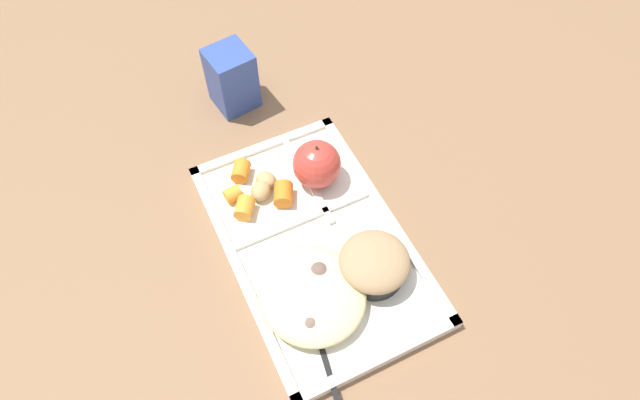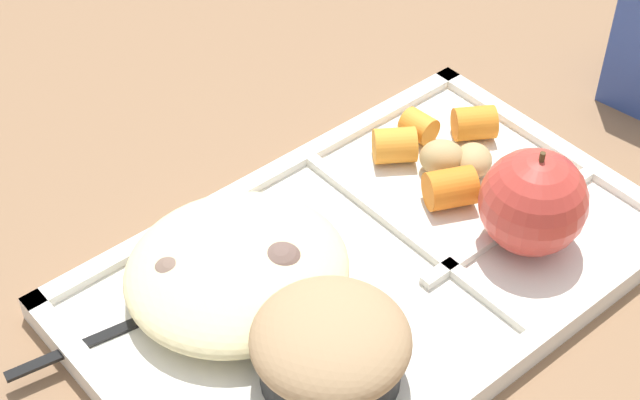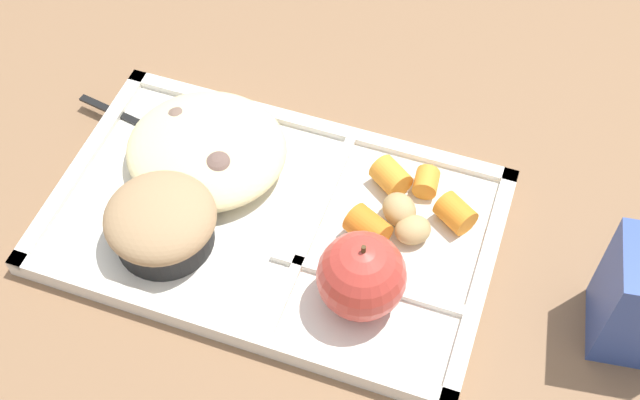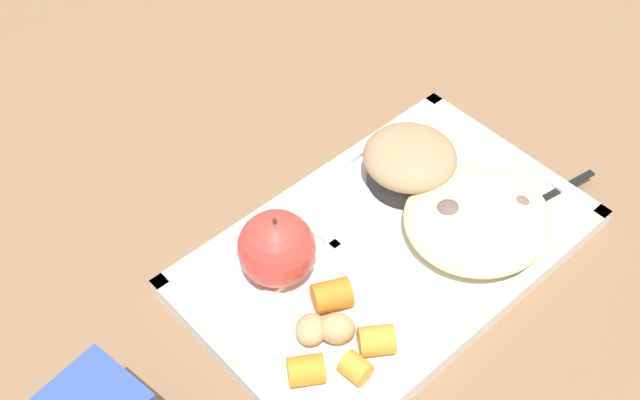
{
  "view_description": "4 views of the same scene",
  "coord_description": "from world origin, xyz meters",
  "px_view_note": "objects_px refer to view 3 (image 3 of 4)",
  "views": [
    {
      "loc": [
        0.34,
        -0.16,
        0.69
      ],
      "look_at": [
        -0.03,
        0.02,
        0.06
      ],
      "focal_mm": 31.44,
      "sensor_mm": 36.0,
      "label": 1
    },
    {
      "loc": [
        0.31,
        0.32,
        0.49
      ],
      "look_at": [
        0.02,
        -0.03,
        0.06
      ],
      "focal_mm": 56.8,
      "sensor_mm": 36.0,
      "label": 2
    },
    {
      "loc": [
        -0.17,
        0.37,
        0.61
      ],
      "look_at": [
        -0.04,
        -0.01,
        0.04
      ],
      "focal_mm": 47.36,
      "sensor_mm": 36.0,
      "label": 3
    },
    {
      "loc": [
        -0.36,
        -0.3,
        0.62
      ],
      "look_at": [
        -0.04,
        0.05,
        0.07
      ],
      "focal_mm": 45.79,
      "sensor_mm": 36.0,
      "label": 4
    }
  ],
  "objects_px": {
    "lunch_tray": "(274,223)",
    "green_apple": "(361,276)",
    "plastic_fork": "(165,135)",
    "bran_muffin": "(161,222)"
  },
  "relations": [
    {
      "from": "lunch_tray",
      "to": "plastic_fork",
      "type": "distance_m",
      "value": 0.14
    },
    {
      "from": "lunch_tray",
      "to": "green_apple",
      "type": "distance_m",
      "value": 0.11
    },
    {
      "from": "lunch_tray",
      "to": "green_apple",
      "type": "bearing_deg",
      "value": 152.2
    },
    {
      "from": "lunch_tray",
      "to": "plastic_fork",
      "type": "xyz_separation_m",
      "value": [
        0.13,
        -0.05,
        0.01
      ]
    },
    {
      "from": "plastic_fork",
      "to": "lunch_tray",
      "type": "bearing_deg",
      "value": 156.92
    },
    {
      "from": "bran_muffin",
      "to": "plastic_fork",
      "type": "bearing_deg",
      "value": -63.98
    },
    {
      "from": "green_apple",
      "to": "bran_muffin",
      "type": "xyz_separation_m",
      "value": [
        0.17,
        -0.0,
        -0.01
      ]
    },
    {
      "from": "lunch_tray",
      "to": "bran_muffin",
      "type": "height_order",
      "value": "bran_muffin"
    },
    {
      "from": "bran_muffin",
      "to": "lunch_tray",
      "type": "bearing_deg",
      "value": -147.84
    },
    {
      "from": "green_apple",
      "to": "plastic_fork",
      "type": "xyz_separation_m",
      "value": [
        0.22,
        -0.1,
        -0.03
      ]
    }
  ]
}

